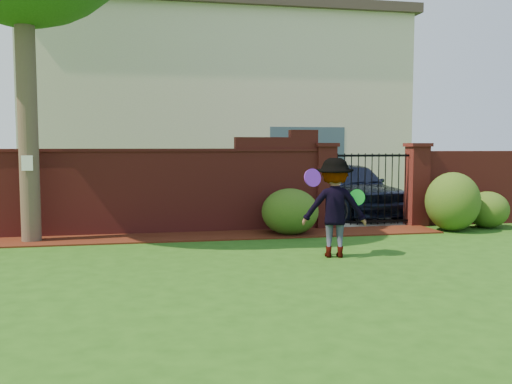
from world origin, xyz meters
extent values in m
cube|color=#1F4B12|center=(0.00, 0.00, -0.01)|extent=(80.00, 80.00, 0.01)
cube|color=#38130A|center=(-0.95, 3.34, 0.01)|extent=(11.10, 1.08, 0.03)
cube|color=maroon|center=(-2.15, 4.00, 0.85)|extent=(8.70, 0.25, 1.70)
cube|color=maroon|center=(1.30, 4.00, 1.85)|extent=(1.80, 0.25, 0.30)
cube|color=maroon|center=(1.90, 4.00, 2.08)|extent=(0.60, 0.25, 0.16)
cube|color=maroon|center=(-2.15, 4.00, 1.73)|extent=(8.70, 0.31, 0.06)
cube|color=maroon|center=(6.60, 4.00, 0.85)|extent=(4.00, 0.25, 1.70)
cube|color=maroon|center=(2.40, 4.00, 0.90)|extent=(0.42, 0.42, 1.80)
cube|color=maroon|center=(2.40, 4.00, 1.84)|extent=(0.50, 0.50, 0.08)
cube|color=maroon|center=(4.60, 4.00, 0.90)|extent=(0.42, 0.42, 1.80)
cube|color=maroon|center=(4.60, 4.00, 1.84)|extent=(0.50, 0.50, 0.08)
cylinder|color=black|center=(2.69, 4.00, 0.85)|extent=(0.02, 0.02, 1.60)
cylinder|color=black|center=(2.85, 4.00, 0.85)|extent=(0.02, 0.02, 1.60)
cylinder|color=black|center=(3.01, 4.00, 0.85)|extent=(0.02, 0.02, 1.60)
cylinder|color=black|center=(3.18, 4.00, 0.85)|extent=(0.02, 0.02, 1.60)
cylinder|color=black|center=(3.34, 4.00, 0.85)|extent=(0.02, 0.02, 1.60)
cylinder|color=black|center=(3.50, 4.00, 0.85)|extent=(0.02, 0.02, 1.60)
cylinder|color=black|center=(3.66, 4.00, 0.85)|extent=(0.02, 0.02, 1.60)
cylinder|color=black|center=(3.82, 4.00, 0.85)|extent=(0.02, 0.02, 1.60)
cylinder|color=black|center=(3.99, 4.00, 0.85)|extent=(0.02, 0.02, 1.60)
cylinder|color=black|center=(4.15, 4.00, 0.85)|extent=(0.02, 0.02, 1.60)
cylinder|color=black|center=(4.31, 4.00, 0.85)|extent=(0.02, 0.02, 1.60)
cube|color=black|center=(3.50, 4.00, 0.12)|extent=(1.78, 0.03, 0.05)
cube|color=black|center=(3.50, 4.00, 1.60)|extent=(1.78, 0.03, 0.05)
cube|color=gray|center=(3.50, 8.00, 0.01)|extent=(3.20, 8.00, 0.01)
cube|color=beige|center=(1.00, 12.00, 3.00)|extent=(12.00, 6.00, 6.00)
cube|color=#384C5B|center=(3.50, 9.05, 1.20)|extent=(2.40, 0.12, 2.40)
cube|color=#3F332D|center=(1.00, 12.00, 6.15)|extent=(12.40, 6.40, 0.30)
imported|color=black|center=(3.76, 5.91, 0.71)|extent=(2.24, 4.36, 1.42)
cylinder|color=#48382C|center=(-3.60, 3.40, 3.50)|extent=(0.36, 0.36, 7.00)
cube|color=white|center=(-3.60, 3.21, 1.50)|extent=(0.20, 0.01, 0.28)
ellipsoid|color=#224916|center=(1.41, 3.26, 0.48)|extent=(1.16, 1.16, 0.95)
ellipsoid|color=#224916|center=(4.96, 3.09, 0.63)|extent=(1.14, 1.14, 1.26)
ellipsoid|color=#224916|center=(5.97, 3.34, 0.41)|extent=(0.91, 0.91, 0.81)
imported|color=gray|center=(1.54, 0.93, 0.81)|extent=(1.17, 0.85, 1.62)
cylinder|color=#651EBC|center=(1.09, 0.69, 1.32)|extent=(0.30, 0.15, 0.29)
cylinder|color=green|center=(1.91, 0.87, 0.98)|extent=(0.27, 0.07, 0.27)
camera|label=1|loc=(-1.48, -7.61, 1.82)|focal=38.91mm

